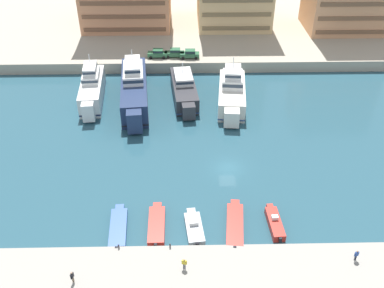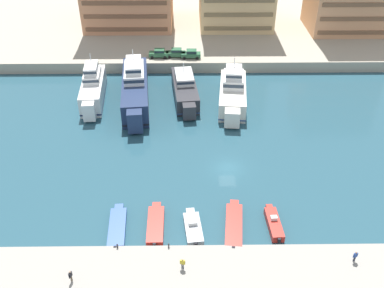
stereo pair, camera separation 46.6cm
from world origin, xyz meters
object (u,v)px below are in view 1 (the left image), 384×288
(yacht_navy_left, at_px, (134,88))
(car_green_left, at_px, (175,53))
(motorboat_red_center, at_px, (275,223))
(motorboat_red_center_left, at_px, (235,225))
(yacht_white_far_left, at_px, (92,88))
(pedestrian_mid_deck, at_px, (357,255))
(car_green_mid_left, at_px, (190,54))
(car_green_far_left, at_px, (158,53))
(motorboat_blue_far_left, at_px, (118,227))
(motorboat_grey_mid_left, at_px, (194,227))
(pedestrian_far_side, at_px, (72,276))
(pedestrian_near_edge, at_px, (184,263))
(yacht_ivory_center_left, at_px, (232,92))
(motorboat_red_left, at_px, (157,225))
(yacht_charcoal_mid_left, at_px, (184,89))

(yacht_navy_left, height_order, car_green_left, yacht_navy_left)
(motorboat_red_center, bearing_deg, motorboat_red_center_left, -179.05)
(yacht_white_far_left, bearing_deg, pedestrian_mid_deck, -47.00)
(yacht_white_far_left, xyz_separation_m, car_green_mid_left, (18.32, 13.29, 0.87))
(yacht_navy_left, distance_m, motorboat_red_center_left, 35.71)
(car_green_far_left, height_order, car_green_left, same)
(motorboat_blue_far_left, bearing_deg, motorboat_grey_mid_left, -0.98)
(motorboat_red_center_left, xyz_separation_m, car_green_left, (-8.10, 46.76, 2.89))
(yacht_white_far_left, distance_m, pedestrian_far_side, 41.60)
(yacht_navy_left, xyz_separation_m, pedestrian_mid_deck, (28.49, -38.29, -1.02))
(motorboat_grey_mid_left, relative_size, pedestrian_near_edge, 3.96)
(motorboat_red_center_left, bearing_deg, yacht_white_far_left, 125.30)
(motorboat_red_center_left, xyz_separation_m, car_green_far_left, (-11.69, 46.56, 2.89))
(motorboat_blue_far_left, height_order, car_green_far_left, car_green_far_left)
(yacht_ivory_center_left, height_order, car_green_left, yacht_ivory_center_left)
(car_green_far_left, bearing_deg, motorboat_red_center_left, -75.90)
(motorboat_red_center_left, bearing_deg, motorboat_red_center, 0.95)
(motorboat_grey_mid_left, distance_m, car_green_mid_left, 46.56)
(yacht_white_far_left, bearing_deg, pedestrian_near_edge, -67.05)
(motorboat_red_left, xyz_separation_m, motorboat_grey_mid_left, (4.72, -0.41, -0.06))
(motorboat_red_left, bearing_deg, yacht_charcoal_mid_left, 83.73)
(yacht_charcoal_mid_left, bearing_deg, motorboat_grey_mid_left, -88.18)
(yacht_charcoal_mid_left, distance_m, motorboat_grey_mid_left, 33.66)
(pedestrian_mid_deck, bearing_deg, car_green_far_left, 115.20)
(yacht_ivory_center_left, relative_size, pedestrian_mid_deck, 11.20)
(motorboat_red_center, bearing_deg, pedestrian_far_side, -160.06)
(motorboat_red_center, bearing_deg, motorboat_blue_far_left, -179.32)
(motorboat_blue_far_left, height_order, pedestrian_far_side, pedestrian_far_side)
(yacht_charcoal_mid_left, xyz_separation_m, yacht_ivory_center_left, (8.76, -2.26, 0.53))
(yacht_charcoal_mid_left, height_order, motorboat_red_center_left, yacht_charcoal_mid_left)
(car_green_far_left, relative_size, pedestrian_mid_deck, 2.69)
(yacht_navy_left, bearing_deg, motorboat_blue_far_left, -88.72)
(motorboat_red_center, bearing_deg, motorboat_grey_mid_left, -177.77)
(yacht_white_far_left, relative_size, car_green_left, 4.03)
(yacht_navy_left, height_order, pedestrian_mid_deck, yacht_navy_left)
(car_green_far_left, height_order, pedestrian_near_edge, car_green_far_left)
(yacht_white_far_left, xyz_separation_m, pedestrian_mid_deck, (36.39, -39.02, -0.70))
(yacht_white_far_left, distance_m, motorboat_red_center, 43.36)
(yacht_white_far_left, xyz_separation_m, yacht_charcoal_mid_left, (17.04, 0.43, -0.61))
(yacht_charcoal_mid_left, bearing_deg, yacht_navy_left, -172.81)
(car_green_far_left, xyz_separation_m, pedestrian_mid_deck, (24.81, -52.71, -1.57))
(pedestrian_far_side, bearing_deg, car_green_mid_left, 76.07)
(yacht_ivory_center_left, bearing_deg, car_green_far_left, 132.49)
(motorboat_red_center, bearing_deg, car_green_far_left, 109.80)
(yacht_white_far_left, height_order, pedestrian_far_side, yacht_white_far_left)
(yacht_navy_left, relative_size, motorboat_red_center_left, 2.69)
(motorboat_grey_mid_left, bearing_deg, yacht_charcoal_mid_left, 91.82)
(yacht_white_far_left, distance_m, motorboat_red_left, 35.45)
(car_green_mid_left, distance_m, pedestrian_far_side, 56.29)
(yacht_navy_left, bearing_deg, motorboat_red_center_left, -64.43)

